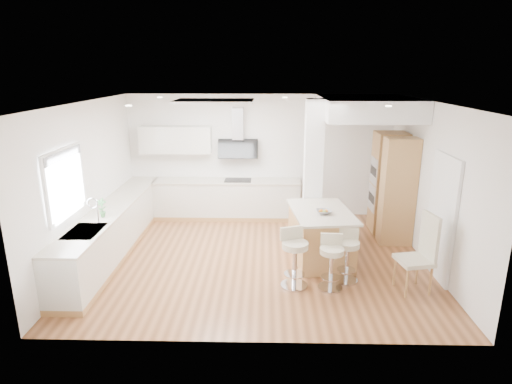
{
  "coord_description": "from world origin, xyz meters",
  "views": [
    {
      "loc": [
        0.13,
        -7.17,
        3.33
      ],
      "look_at": [
        -0.05,
        0.4,
        1.15
      ],
      "focal_mm": 30.0,
      "sensor_mm": 36.0,
      "label": 1
    }
  ],
  "objects_px": {
    "bar_stool_a": "(294,255)",
    "dining_chair": "(422,250)",
    "bar_stool_c": "(347,253)",
    "peninsula": "(320,235)",
    "bar_stool_b": "(331,259)"
  },
  "relations": [
    {
      "from": "dining_chair",
      "to": "peninsula",
      "type": "bearing_deg",
      "value": 130.76
    },
    {
      "from": "peninsula",
      "to": "bar_stool_c",
      "type": "height_order",
      "value": "peninsula"
    },
    {
      "from": "bar_stool_a",
      "to": "bar_stool_c",
      "type": "bearing_deg",
      "value": -6.51
    },
    {
      "from": "bar_stool_a",
      "to": "bar_stool_c",
      "type": "relative_size",
      "value": 1.09
    },
    {
      "from": "bar_stool_c",
      "to": "dining_chair",
      "type": "height_order",
      "value": "dining_chair"
    },
    {
      "from": "bar_stool_a",
      "to": "bar_stool_b",
      "type": "bearing_deg",
      "value": -25.48
    },
    {
      "from": "peninsula",
      "to": "bar_stool_b",
      "type": "xyz_separation_m",
      "value": [
        0.04,
        -1.08,
        0.02
      ]
    },
    {
      "from": "bar_stool_a",
      "to": "dining_chair",
      "type": "relative_size",
      "value": 0.76
    },
    {
      "from": "bar_stool_b",
      "to": "bar_stool_c",
      "type": "distance_m",
      "value": 0.39
    },
    {
      "from": "dining_chair",
      "to": "bar_stool_c",
      "type": "bearing_deg",
      "value": 154.13
    },
    {
      "from": "bar_stool_a",
      "to": "bar_stool_b",
      "type": "xyz_separation_m",
      "value": [
        0.57,
        -0.06,
        -0.05
      ]
    },
    {
      "from": "peninsula",
      "to": "dining_chair",
      "type": "xyz_separation_m",
      "value": [
        1.4,
        -1.1,
        0.2
      ]
    },
    {
      "from": "peninsula",
      "to": "dining_chair",
      "type": "height_order",
      "value": "dining_chair"
    },
    {
      "from": "bar_stool_c",
      "to": "peninsula",
      "type": "bearing_deg",
      "value": 120.04
    },
    {
      "from": "bar_stool_c",
      "to": "bar_stool_b",
      "type": "bearing_deg",
      "value": -130.16
    }
  ]
}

